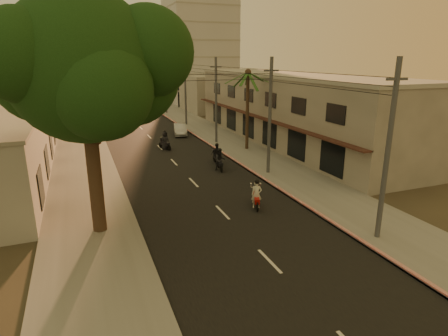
{
  "coord_description": "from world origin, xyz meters",
  "views": [
    {
      "loc": [
        -7.44,
        -17.38,
        8.95
      ],
      "look_at": [
        1.2,
        4.83,
        1.88
      ],
      "focal_mm": 30.0,
      "sensor_mm": 36.0,
      "label": 1
    }
  ],
  "objects": [
    {
      "name": "broadleaf_tree",
      "position": [
        -6.61,
        2.14,
        8.48
      ],
      "size": [
        9.6,
        8.7,
        12.1
      ],
      "color": "black",
      "rests_on": "ground"
    },
    {
      "name": "filler_left_near",
      "position": [
        -14.0,
        34.0,
        2.2
      ],
      "size": [
        8.0,
        14.0,
        4.4
      ],
      "primitive_type": "cube",
      "color": "#9D998E",
      "rests_on": "ground"
    },
    {
      "name": "parked_car",
      "position": [
        3.67,
        25.69,
        0.67
      ],
      "size": [
        2.96,
        4.61,
        1.34
      ],
      "primitive_type": "imported",
      "rotation": [
        0.0,
        0.0,
        -0.19
      ],
      "color": "#A5A7AD",
      "rests_on": "ground"
    },
    {
      "name": "scooter_mid_b",
      "position": [
        3.42,
        12.26,
        0.82
      ],
      "size": [
        1.05,
        1.87,
        1.84
      ],
      "rotation": [
        0.0,
        0.0,
        -0.03
      ],
      "color": "black",
      "rests_on": "ground"
    },
    {
      "name": "utility_poles",
      "position": [
        6.2,
        20.0,
        6.54
      ],
      "size": [
        1.2,
        48.26,
        9.0
      ],
      "color": "#38383A",
      "rests_on": "ground"
    },
    {
      "name": "sidewalk_left",
      "position": [
        -7.5,
        20.0,
        0.06
      ],
      "size": [
        5.0,
        140.0,
        0.12
      ],
      "primitive_type": "cube",
      "color": "slate",
      "rests_on": "ground"
    },
    {
      "name": "scooter_mid_a",
      "position": [
        2.96,
        10.26,
        0.85
      ],
      "size": [
        1.11,
        1.9,
        1.88
      ],
      "rotation": [
        0.0,
        0.0,
        -0.19
      ],
      "color": "black",
      "rests_on": "ground"
    },
    {
      "name": "curb_stripe",
      "position": [
        5.1,
        15.0,
        0.1
      ],
      "size": [
        0.2,
        60.0,
        0.2
      ],
      "primitive_type": "cube",
      "color": "red",
      "rests_on": "ground"
    },
    {
      "name": "palm_tree",
      "position": [
        8.0,
        16.0,
        7.15
      ],
      "size": [
        5.0,
        5.0,
        8.2
      ],
      "color": "black",
      "rests_on": "ground"
    },
    {
      "name": "scooter_far_a",
      "position": [
        0.34,
        18.97,
        0.91
      ],
      "size": [
        1.31,
        1.93,
        1.99
      ],
      "rotation": [
        0.0,
        0.0,
        0.37
      ],
      "color": "black",
      "rests_on": "ground"
    },
    {
      "name": "ground",
      "position": [
        0.0,
        0.0,
        0.0
      ],
      "size": [
        160.0,
        160.0,
        0.0
      ],
      "primitive_type": "plane",
      "color": "#383023",
      "rests_on": "ground"
    },
    {
      "name": "distant_tower",
      "position": [
        16.0,
        56.0,
        14.0
      ],
      "size": [
        12.1,
        12.1,
        28.0
      ],
      "color": "#B7B5B2",
      "rests_on": "ground"
    },
    {
      "name": "filler_right",
      "position": [
        14.0,
        45.0,
        3.0
      ],
      "size": [
        8.0,
        14.0,
        6.0
      ],
      "primitive_type": "cube",
      "color": "#9D998E",
      "rests_on": "ground"
    },
    {
      "name": "road",
      "position": [
        0.0,
        20.0,
        0.01
      ],
      "size": [
        10.0,
        140.0,
        0.02
      ],
      "primitive_type": "cube",
      "color": "black",
      "rests_on": "ground"
    },
    {
      "name": "shophouse_row",
      "position": [
        13.95,
        18.0,
        3.65
      ],
      "size": [
        8.8,
        34.2,
        7.3
      ],
      "color": "gray",
      "rests_on": "ground"
    },
    {
      "name": "filler_left_far",
      "position": [
        -14.0,
        52.0,
        3.5
      ],
      "size": [
        8.0,
        14.0,
        7.0
      ],
      "primitive_type": "cube",
      "color": "#9D998E",
      "rests_on": "ground"
    },
    {
      "name": "scooter_red",
      "position": [
        2.23,
        1.97,
        0.83
      ],
      "size": [
        1.0,
        1.81,
        1.86
      ],
      "rotation": [
        0.0,
        0.0,
        -0.35
      ],
      "color": "black",
      "rests_on": "ground"
    },
    {
      "name": "sidewalk_right",
      "position": [
        7.5,
        20.0,
        0.06
      ],
      "size": [
        5.0,
        140.0,
        0.12
      ],
      "primitive_type": "cube",
      "color": "slate",
      "rests_on": "ground"
    }
  ]
}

